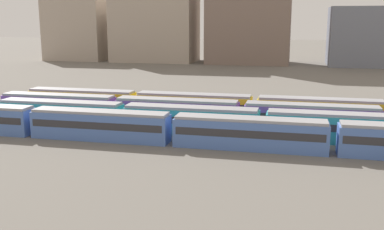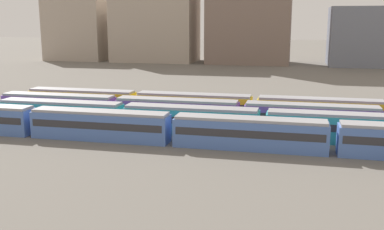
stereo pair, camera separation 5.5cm
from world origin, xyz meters
The scene contains 7 objects.
ground_plane centered at (0.00, 7.80, 0.00)m, with size 600.00×600.00×0.00m, color #666059.
train_track_0 centered at (26.60, 0.00, 1.90)m, with size 93.60×3.06×3.75m.
train_track_1 centered at (18.30, 5.20, 1.90)m, with size 55.80×3.06×3.75m.
train_track_2 centered at (24.45, 10.40, 1.90)m, with size 74.70×3.06×3.75m.
distant_building_0 centered at (-48.86, 107.36, 11.10)m, with size 22.28×17.25×22.19m, color #A89989.
distant_building_1 centered at (-18.65, 107.36, 16.44)m, with size 29.51×18.52×32.88m, color #A89989.
distant_building_3 centered at (56.12, 107.36, 9.59)m, with size 28.14×19.29×19.18m, color slate.
Camera 1 is at (31.37, -51.24, 14.92)m, focal length 41.89 mm.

